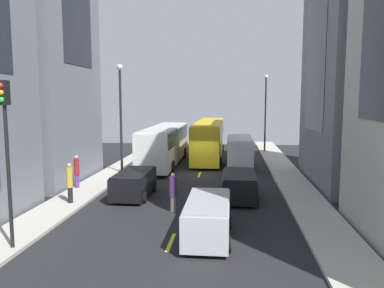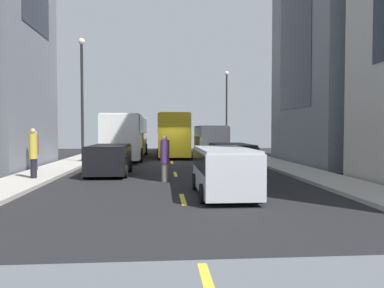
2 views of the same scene
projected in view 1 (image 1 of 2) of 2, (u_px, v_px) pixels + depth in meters
ground_plane at (199, 175)px, 29.39m from camera, size 39.59×39.59×0.00m
sidewalk_west at (115, 172)px, 30.06m from camera, size 2.28×44.00×0.15m
sidewalk_east at (288, 175)px, 28.70m from camera, size 2.28×44.00×0.15m
lane_stripe_1 at (171, 242)px, 15.56m from camera, size 0.16×2.00×0.01m
lane_stripe_2 at (190, 198)px, 22.48m from camera, size 0.16×2.00×0.01m
lane_stripe_3 at (199, 174)px, 29.39m from camera, size 0.16×2.00×0.01m
lane_stripe_4 at (206, 160)px, 36.30m from camera, size 0.16×2.00×0.01m
lane_stripe_5 at (210, 150)px, 43.22m from camera, size 0.16×2.00×0.01m
lane_stripe_6 at (213, 143)px, 50.13m from camera, size 0.16×2.00×0.01m
building_east_1 at (370, 63)px, 25.32m from camera, size 7.11×10.40×16.31m
city_bus_white at (165, 142)px, 33.73m from camera, size 2.81×12.59×3.35m
streetcar_yellow at (209, 136)px, 37.60m from camera, size 2.70×14.34×3.59m
delivery_van_white at (240, 150)px, 32.21m from camera, size 2.25×6.11×2.58m
car_black_0 at (239, 184)px, 22.08m from camera, size 2.05×4.18×1.55m
car_black_1 at (134, 182)px, 22.69m from camera, size 2.04×4.28×1.51m
car_silver_2 at (208, 216)px, 15.92m from camera, size 1.96×4.45×1.65m
pedestrian_walking_far at (70, 182)px, 20.80m from camera, size 0.36×0.36×2.19m
pedestrian_crossing_near at (173, 191)px, 19.67m from camera, size 0.39×0.39×2.05m
pedestrian_waiting_curb at (77, 170)px, 24.34m from camera, size 0.34×0.34×2.09m
traffic_light_near_corner at (6, 134)px, 14.13m from camera, size 0.32×0.44×6.34m
streetlamp_near at (266, 106)px, 40.73m from camera, size 0.44×0.44×8.18m
streetlamp_far at (121, 108)px, 29.06m from camera, size 0.44×0.44×8.23m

